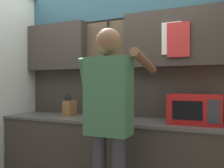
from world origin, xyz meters
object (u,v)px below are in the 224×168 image
at_px(microwave, 195,109).
at_px(knife_block, 70,108).
at_px(utensil_crock, 112,111).
at_px(person, 109,112).

bearing_deg(microwave, knife_block, 179.99).
height_order(microwave, utensil_crock, utensil_crock).
relative_size(microwave, utensil_crock, 1.40).
bearing_deg(person, knife_block, 142.96).
height_order(utensil_crock, person, person).
bearing_deg(microwave, person, -135.89).
bearing_deg(utensil_crock, person, -67.96).
distance_m(knife_block, person, 1.03).
bearing_deg(utensil_crock, microwave, -0.12).
bearing_deg(microwave, utensil_crock, 179.88).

